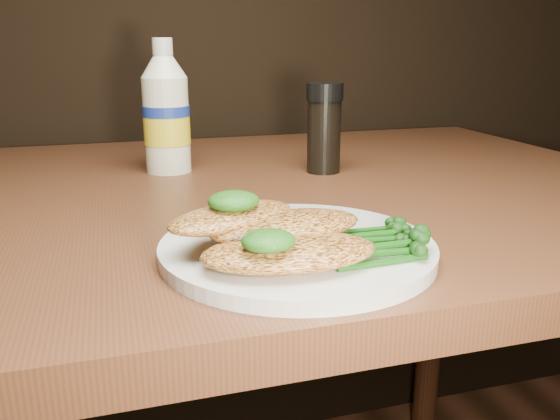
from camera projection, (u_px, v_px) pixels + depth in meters
name	position (u px, v px, depth m)	size (l,w,h in m)	color
plate	(297.00, 248.00, 0.52)	(0.25, 0.25, 0.01)	silver
chicken_front	(290.00, 252.00, 0.46)	(0.14, 0.08, 0.02)	#E19447
chicken_mid	(286.00, 226.00, 0.50)	(0.14, 0.07, 0.02)	#E19447
chicken_back	(232.00, 217.00, 0.50)	(0.12, 0.06, 0.02)	#E19447
pesto_front	(268.00, 241.00, 0.43)	(0.04, 0.04, 0.02)	#0D3708
pesto_back	(233.00, 201.00, 0.49)	(0.04, 0.04, 0.02)	#0D3708
broccolini_bundle	(364.00, 240.00, 0.49)	(0.12, 0.09, 0.02)	#154A10
mayo_bottle	(166.00, 107.00, 0.82)	(0.07, 0.07, 0.19)	white
pepper_grinder	(324.00, 128.00, 0.83)	(0.05, 0.05, 0.13)	black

